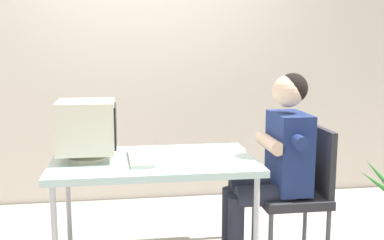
# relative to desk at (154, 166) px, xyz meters

# --- Properties ---
(wall_back) EXTENTS (8.00, 0.10, 3.00)m
(wall_back) POSITION_rel_desk_xyz_m (0.30, 1.40, 0.82)
(wall_back) COLOR beige
(wall_back) RESTS_ON ground_plane
(desk) EXTENTS (1.32, 0.79, 0.73)m
(desk) POSITION_rel_desk_xyz_m (0.00, 0.00, 0.00)
(desk) COLOR #B7B7BC
(desk) RESTS_ON ground_plane
(crt_monitor) EXTENTS (0.37, 0.34, 0.38)m
(crt_monitor) POSITION_rel_desk_xyz_m (-0.42, 0.03, 0.26)
(crt_monitor) COLOR beige
(crt_monitor) RESTS_ON desk
(keyboard) EXTENTS (0.16, 0.47, 0.03)m
(keyboard) POSITION_rel_desk_xyz_m (-0.09, -0.02, 0.06)
(keyboard) COLOR silver
(keyboard) RESTS_ON desk
(office_chair) EXTENTS (0.45, 0.45, 0.90)m
(office_chair) POSITION_rel_desk_xyz_m (1.00, -0.02, -0.18)
(office_chair) COLOR #4C4C51
(office_chair) RESTS_ON ground_plane
(person_seated) EXTENTS (0.67, 0.58, 1.28)m
(person_seated) POSITION_rel_desk_xyz_m (0.82, -0.02, 0.03)
(person_seated) COLOR navy
(person_seated) RESTS_ON ground_plane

